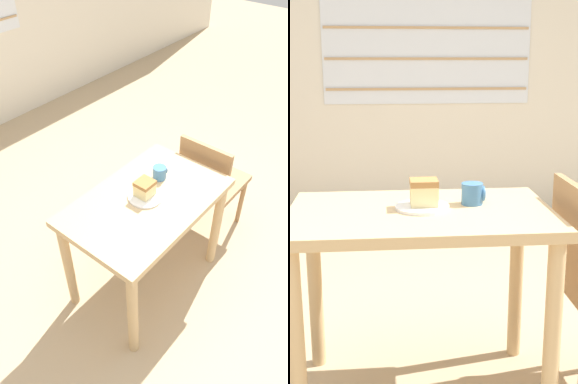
% 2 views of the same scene
% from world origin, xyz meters
% --- Properties ---
extents(wall_back, '(10.00, 0.09, 2.80)m').
position_xyz_m(wall_back, '(0.01, 3.03, 1.41)').
color(wall_back, silver).
rests_on(wall_back, ground_plane).
extents(dining_table_near, '(0.97, 0.62, 0.76)m').
position_xyz_m(dining_table_near, '(-0.01, 0.41, 0.63)').
color(dining_table_near, tan).
rests_on(dining_table_near, ground_plane).
extents(plate, '(0.20, 0.20, 0.01)m').
position_xyz_m(plate, '(-0.01, 0.42, 0.77)').
color(plate, white).
rests_on(plate, dining_table_near).
extents(cake_slice, '(0.10, 0.10, 0.10)m').
position_xyz_m(cake_slice, '(0.00, 0.43, 0.83)').
color(cake_slice, beige).
rests_on(cake_slice, plate).
extents(coffee_mug, '(0.09, 0.08, 0.08)m').
position_xyz_m(coffee_mug, '(0.19, 0.47, 0.81)').
color(coffee_mug, teal).
rests_on(coffee_mug, dining_table_near).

